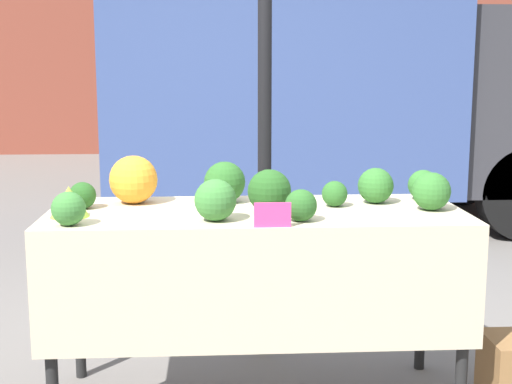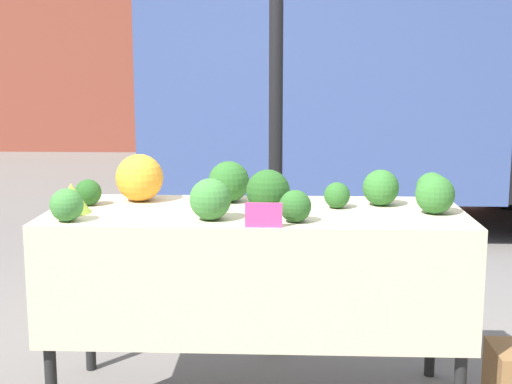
# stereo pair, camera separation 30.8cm
# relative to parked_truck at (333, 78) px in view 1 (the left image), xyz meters

# --- Properties ---
(building_facade) EXTENTS (16.00, 0.60, 4.82)m
(building_facade) POSITION_rel_parked_truck_xyz_m (-0.96, 6.05, 1.01)
(building_facade) COLOR brown
(building_facade) RESTS_ON ground_plane
(tent_pole) EXTENTS (0.07, 0.07, 2.59)m
(tent_pole) POSITION_rel_parked_truck_xyz_m (-0.88, -3.23, -0.10)
(tent_pole) COLOR black
(tent_pole) RESTS_ON ground_plane
(parked_truck) EXTENTS (4.50, 2.04, 2.64)m
(parked_truck) POSITION_rel_parked_truck_xyz_m (0.00, 0.00, 0.00)
(parked_truck) COLOR #384C84
(parked_truck) RESTS_ON ground_plane
(market_table) EXTENTS (1.80, 0.71, 0.88)m
(market_table) POSITION_rel_parked_truck_xyz_m (-0.96, -3.85, -0.64)
(market_table) COLOR beige
(market_table) RESTS_ON ground_plane
(orange_cauliflower) EXTENTS (0.22, 0.22, 0.22)m
(orange_cauliflower) POSITION_rel_parked_truck_xyz_m (-1.51, -3.59, -0.41)
(orange_cauliflower) COLOR orange
(orange_cauliflower) RESTS_ON market_table
(romanesco_head) EXTENTS (0.16, 0.16, 0.13)m
(romanesco_head) POSITION_rel_parked_truck_xyz_m (-1.74, -3.88, -0.45)
(romanesco_head) COLOR #93B238
(romanesco_head) RESTS_ON market_table
(broccoli_head_0) EXTENTS (0.17, 0.17, 0.17)m
(broccoli_head_0) POSITION_rel_parked_truck_xyz_m (-0.20, -3.83, -0.43)
(broccoli_head_0) COLOR #2D6628
(broccoli_head_0) RESTS_ON market_table
(broccoli_head_1) EXTENTS (0.14, 0.14, 0.14)m
(broccoli_head_1) POSITION_rel_parked_truck_xyz_m (-0.16, -3.58, -0.45)
(broccoli_head_1) COLOR #2D6628
(broccoli_head_1) RESTS_ON market_table
(broccoli_head_2) EXTENTS (0.16, 0.16, 0.16)m
(broccoli_head_2) POSITION_rel_parked_truck_xyz_m (-0.40, -3.65, -0.44)
(broccoli_head_2) COLOR #2D6628
(broccoli_head_2) RESTS_ON market_table
(broccoli_head_3) EXTENTS (0.12, 0.12, 0.12)m
(broccoli_head_3) POSITION_rel_parked_truck_xyz_m (-1.72, -3.71, -0.46)
(broccoli_head_3) COLOR #23511E
(broccoli_head_3) RESTS_ON market_table
(broccoli_head_4) EXTENTS (0.12, 0.12, 0.12)m
(broccoli_head_4) POSITION_rel_parked_truck_xyz_m (-0.60, -3.72, -0.46)
(broccoli_head_4) COLOR #285B23
(broccoli_head_4) RESTS_ON market_table
(broccoli_head_5) EXTENTS (0.19, 0.19, 0.19)m
(broccoli_head_5) POSITION_rel_parked_truck_xyz_m (-1.09, -3.60, -0.42)
(broccoli_head_5) COLOR #285B23
(broccoli_head_5) RESTS_ON market_table
(broccoli_head_6) EXTENTS (0.17, 0.17, 0.17)m
(broccoli_head_6) POSITION_rel_parked_truck_xyz_m (-1.13, -3.99, -0.43)
(broccoli_head_6) COLOR #387533
(broccoli_head_6) RESTS_ON market_table
(broccoli_head_7) EXTENTS (0.13, 0.13, 0.13)m
(broccoli_head_7) POSITION_rel_parked_truck_xyz_m (-0.79, -4.02, -0.45)
(broccoli_head_7) COLOR #285B23
(broccoli_head_7) RESTS_ON market_table
(broccoli_head_8) EXTENTS (0.13, 0.13, 0.13)m
(broccoli_head_8) POSITION_rel_parked_truck_xyz_m (-1.71, -4.05, -0.45)
(broccoli_head_8) COLOR #387533
(broccoli_head_8) RESTS_ON market_table
(broccoli_head_9) EXTENTS (0.19, 0.19, 0.19)m
(broccoli_head_9) POSITION_rel_parked_truck_xyz_m (-0.90, -3.84, -0.42)
(broccoli_head_9) COLOR #23511E
(broccoli_head_9) RESTS_ON market_table
(price_sign) EXTENTS (0.14, 0.01, 0.10)m
(price_sign) POSITION_rel_parked_truck_xyz_m (-0.91, -4.13, -0.47)
(price_sign) COLOR #E53D84
(price_sign) RESTS_ON market_table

